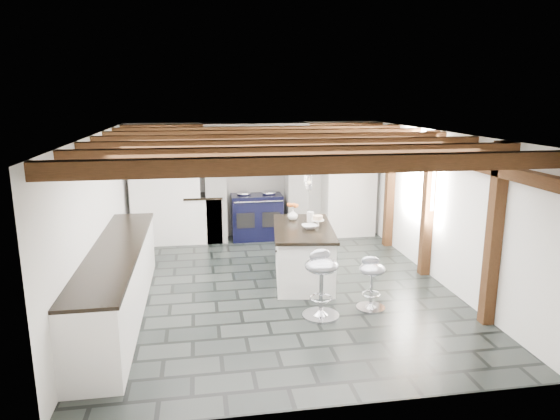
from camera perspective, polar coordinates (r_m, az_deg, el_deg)
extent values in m
plane|color=black|center=(7.59, -0.26, -8.83)|extent=(6.00, 6.00, 0.00)
plane|color=white|center=(10.16, -2.94, 3.52)|extent=(5.00, 0.00, 5.00)
plane|color=white|center=(7.29, -20.07, -1.06)|extent=(0.00, 6.00, 6.00)
plane|color=white|center=(8.01, 17.68, 0.34)|extent=(0.00, 6.00, 6.00)
plane|color=white|center=(7.06, -0.28, 8.77)|extent=(6.00, 6.00, 0.00)
cube|color=white|center=(9.84, -7.36, 1.93)|extent=(0.40, 0.60, 1.90)
cube|color=white|center=(10.02, 1.83, 2.23)|extent=(0.40, 0.60, 1.90)
cube|color=#502C16|center=(9.75, -2.79, 8.10)|extent=(2.10, 0.65, 0.18)
cube|color=white|center=(9.74, -2.80, 9.01)|extent=(2.00, 0.60, 0.31)
cube|color=black|center=(9.43, -2.57, 8.30)|extent=(1.00, 0.03, 0.22)
cube|color=silver|center=(9.42, -2.56, 8.29)|extent=(0.90, 0.01, 0.14)
cube|color=white|center=(9.85, -12.90, 2.01)|extent=(1.30, 0.58, 2.00)
cube|color=white|center=(10.28, 7.86, 2.67)|extent=(1.00, 0.58, 2.00)
cube|color=white|center=(6.88, -18.03, -7.93)|extent=(0.60, 3.80, 0.88)
cube|color=black|center=(6.73, -18.31, -4.27)|extent=(0.64, 3.80, 0.04)
cube|color=white|center=(9.95, -8.72, -1.00)|extent=(0.70, 0.60, 0.88)
cube|color=black|center=(9.85, -8.81, 1.60)|extent=(0.74, 0.64, 0.04)
cube|color=#502C16|center=(7.85, 17.56, 6.03)|extent=(0.15, 5.80, 0.14)
plane|color=white|center=(8.46, 15.93, 3.86)|extent=(0.00, 0.90, 0.90)
cube|color=#502C16|center=(4.54, 4.91, 5.20)|extent=(5.00, 0.16, 0.16)
cube|color=#502C16|center=(5.37, 2.64, 6.45)|extent=(5.00, 0.16, 0.16)
cube|color=#502C16|center=(6.22, 0.99, 7.36)|extent=(5.00, 0.16, 0.16)
cube|color=#502C16|center=(7.07, -0.28, 8.04)|extent=(5.00, 0.16, 0.16)
cube|color=#502C16|center=(7.92, -1.27, 8.58)|extent=(5.00, 0.16, 0.16)
cube|color=#502C16|center=(8.78, -2.08, 9.00)|extent=(5.00, 0.16, 0.16)
cube|color=#502C16|center=(9.64, -2.74, 9.35)|extent=(5.00, 0.16, 0.16)
cube|color=#502C16|center=(6.63, 23.25, -2.69)|extent=(0.15, 0.15, 2.30)
cube|color=#502C16|center=(8.15, 16.55, 0.62)|extent=(0.15, 0.15, 2.30)
cube|color=#502C16|center=(9.59, 12.44, 2.66)|extent=(0.15, 0.15, 2.30)
cylinder|color=black|center=(7.13, 3.38, 5.80)|extent=(0.01, 0.01, 0.56)
cylinder|color=white|center=(7.18, 3.34, 3.19)|extent=(0.09, 0.09, 0.22)
cylinder|color=black|center=(7.44, 3.25, 6.10)|extent=(0.01, 0.01, 0.56)
cylinder|color=white|center=(7.48, 3.22, 3.59)|extent=(0.09, 0.09, 0.22)
cylinder|color=black|center=(7.74, 3.13, 6.37)|extent=(0.01, 0.01, 0.56)
cylinder|color=white|center=(7.78, 3.10, 3.96)|extent=(0.09, 0.09, 0.22)
cube|color=black|center=(9.98, -2.68, -0.75)|extent=(1.00, 0.60, 0.90)
ellipsoid|color=silver|center=(9.86, -4.16, 1.91)|extent=(0.28, 0.28, 0.11)
ellipsoid|color=silver|center=(9.91, -1.28, 2.00)|extent=(0.28, 0.28, 0.11)
cylinder|color=silver|center=(9.59, -2.48, 0.95)|extent=(0.95, 0.03, 0.03)
cube|color=black|center=(9.67, -3.95, -1.22)|extent=(0.35, 0.02, 0.30)
cube|color=black|center=(9.73, -1.01, -1.11)|extent=(0.35, 0.02, 0.30)
cube|color=white|center=(7.79, 2.63, -5.11)|extent=(1.03, 1.73, 0.80)
cube|color=black|center=(7.67, 2.66, -2.11)|extent=(1.11, 1.81, 0.05)
imported|color=white|center=(8.08, 1.47, -0.53)|extent=(0.19, 0.19, 0.17)
ellipsoid|color=#CD5D1C|center=(8.05, 1.47, 0.44)|extent=(0.18, 0.18, 0.11)
cylinder|color=white|center=(7.97, 3.48, -0.78)|extent=(0.11, 0.11, 0.16)
imported|color=white|center=(7.58, 3.40, -1.91)|extent=(0.26, 0.26, 0.06)
cylinder|color=white|center=(7.72, 4.32, -1.52)|extent=(0.05, 0.05, 0.09)
cylinder|color=white|center=(7.71, 4.33, -1.15)|extent=(0.20, 0.20, 0.01)
cylinder|color=beige|center=(7.70, 4.33, -0.87)|extent=(0.15, 0.15, 0.06)
cylinder|color=silver|center=(6.99, 10.31, -10.92)|extent=(0.39, 0.39, 0.03)
cone|color=silver|center=(6.97, 10.32, -10.62)|extent=(0.18, 0.18, 0.07)
cylinder|color=silver|center=(6.88, 10.40, -8.81)|extent=(0.04, 0.04, 0.48)
torus|color=silver|center=(6.91, 10.37, -9.42)|extent=(0.25, 0.25, 0.02)
ellipsoid|color=gray|center=(6.78, 10.49, -6.66)|extent=(0.43, 0.43, 0.16)
ellipsoid|color=gray|center=(6.84, 10.46, -5.72)|extent=(0.26, 0.16, 0.14)
cylinder|color=silver|center=(6.67, 4.67, -11.92)|extent=(0.48, 0.48, 0.03)
cone|color=silver|center=(6.65, 4.68, -11.53)|extent=(0.22, 0.22, 0.09)
cylinder|color=silver|center=(6.53, 4.72, -9.17)|extent=(0.05, 0.05, 0.60)
torus|color=silver|center=(6.57, 4.71, -9.97)|extent=(0.31, 0.31, 0.02)
ellipsoid|color=gray|center=(6.41, 4.78, -6.37)|extent=(0.54, 0.54, 0.20)
ellipsoid|color=gray|center=(6.47, 4.31, -5.16)|extent=(0.33, 0.20, 0.17)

